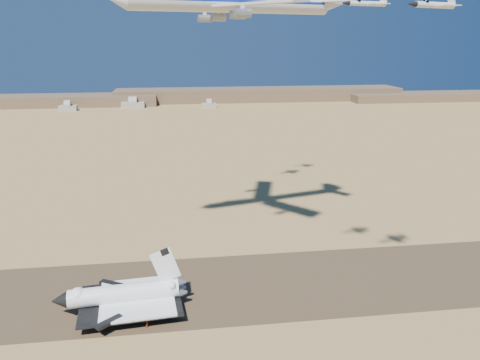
{
  "coord_description": "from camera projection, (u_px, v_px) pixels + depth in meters",
  "views": [
    {
      "loc": [
        -2.85,
        -151.21,
        86.26
      ],
      "look_at": [
        18.71,
        8.0,
        38.11
      ],
      "focal_mm": 35.0,
      "sensor_mm": 36.0,
      "label": 1
    }
  ],
  "objects": [
    {
      "name": "chase_jet_c",
      "position": [
        265.0,
        5.0,
        217.91
      ],
      "size": [
        15.79,
        9.37,
        4.07
      ],
      "rotation": [
        0.0,
        0.0,
        0.38
      ],
      "color": "silver"
    },
    {
      "name": "shuttle",
      "position": [
        123.0,
        295.0,
        153.71
      ],
      "size": [
        43.23,
        29.02,
        21.24
      ],
      "rotation": [
        0.0,
        0.0,
        0.09
      ],
      "color": "white",
      "rests_on": "runway"
    },
    {
      "name": "runway",
      "position": [
        192.0,
        289.0,
        168.65
      ],
      "size": [
        600.0,
        50.0,
        0.06
      ],
      "primitive_type": "cube",
      "color": "brown",
      "rests_on": "ground"
    },
    {
      "name": "chase_jet_b",
      "position": [
        434.0,
        5.0,
        117.46
      ],
      "size": [
        16.19,
        9.51,
        4.14
      ],
      "rotation": [
        0.0,
        0.0,
        0.33
      ],
      "color": "silver"
    },
    {
      "name": "carrier_747",
      "position": [
        226.0,
        2.0,
        167.06
      ],
      "size": [
        90.02,
        67.7,
        22.41
      ],
      "rotation": [
        0.0,
        0.0,
        0.24
      ],
      "color": "silver"
    },
    {
      "name": "chase_jet_d",
      "position": [
        288.0,
        9.0,
        235.02
      ],
      "size": [
        14.13,
        7.68,
        3.52
      ],
      "rotation": [
        0.0,
        0.0,
        0.09
      ],
      "color": "silver"
    },
    {
      "name": "crew_c",
      "position": [
        147.0,
        323.0,
        146.71
      ],
      "size": [
        1.2,
        0.88,
        1.84
      ],
      "primitive_type": "imported",
      "rotation": [
        0.0,
        0.0,
        2.81
      ],
      "color": "#E34E0D",
      "rests_on": "runway"
    },
    {
      "name": "chase_jet_a",
      "position": [
        366.0,
        3.0,
        126.0
      ],
      "size": [
        14.15,
        8.06,
        3.57
      ],
      "rotation": [
        0.0,
        0.0,
        0.21
      ],
      "color": "silver"
    },
    {
      "name": "crew_a",
      "position": [
        147.0,
        319.0,
        149.39
      ],
      "size": [
        0.58,
        0.69,
        1.6
      ],
      "primitive_type": "imported",
      "rotation": [
        0.0,
        0.0,
        1.96
      ],
      "color": "#E34E0D",
      "rests_on": "runway"
    },
    {
      "name": "ridgeline",
      "position": [
        224.0,
        97.0,
        675.41
      ],
      "size": [
        960.0,
        90.0,
        18.0
      ],
      "color": "brown",
      "rests_on": "ground"
    },
    {
      "name": "hangars",
      "position": [
        130.0,
        105.0,
        613.2
      ],
      "size": [
        200.5,
        29.5,
        30.0
      ],
      "color": "#AAA396",
      "rests_on": "ground"
    },
    {
      "name": "crew_b",
      "position": [
        147.0,
        325.0,
        145.89
      ],
      "size": [
        0.89,
        0.86,
        1.62
      ],
      "primitive_type": "imported",
      "rotation": [
        0.0,
        0.0,
        2.43
      ],
      "color": "#E34E0D",
      "rests_on": "runway"
    },
    {
      "name": "ground",
      "position": [
        192.0,
        289.0,
        168.66
      ],
      "size": [
        1200.0,
        1200.0,
        0.0
      ],
      "primitive_type": "plane",
      "color": "tan",
      "rests_on": "ground"
    }
  ]
}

